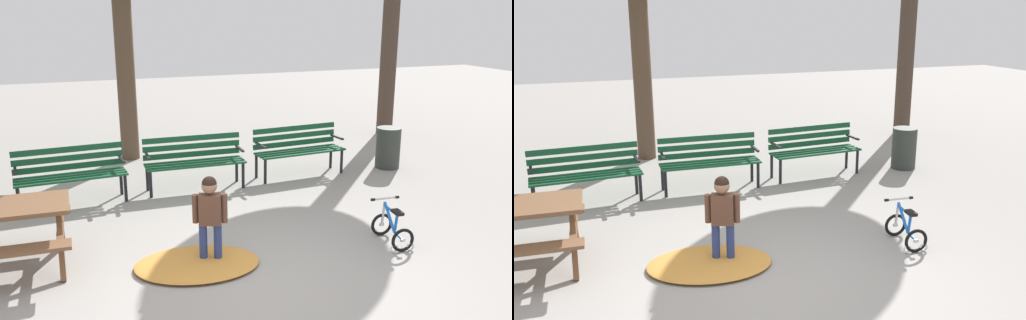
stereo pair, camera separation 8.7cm
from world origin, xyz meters
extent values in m
plane|color=gray|center=(0.00, 0.00, 0.00)|extent=(36.00, 36.00, 0.00)
cube|color=brown|center=(-1.94, 1.07, 0.36)|extent=(0.08, 0.57, 0.76)
cube|color=brown|center=(-1.93, 1.57, 0.36)|extent=(0.08, 0.57, 0.76)
cube|color=brown|center=(-1.93, 1.32, 0.42)|extent=(0.11, 1.10, 0.04)
cube|color=#144728|center=(-1.73, 3.47, 0.44)|extent=(1.60, 0.16, 0.03)
cube|color=#144728|center=(-1.73, 3.35, 0.44)|extent=(1.60, 0.16, 0.03)
cube|color=#144728|center=(-1.72, 3.23, 0.44)|extent=(1.60, 0.16, 0.03)
cube|color=#144728|center=(-1.71, 3.11, 0.44)|extent=(1.60, 0.16, 0.03)
cube|color=#144728|center=(-1.74, 3.51, 0.54)|extent=(1.60, 0.14, 0.09)
cube|color=#144728|center=(-1.74, 3.51, 0.67)|extent=(1.60, 0.14, 0.09)
cube|color=#144728|center=(-1.74, 3.51, 0.81)|extent=(1.60, 0.14, 0.09)
cylinder|color=black|center=(-0.96, 3.18, 0.22)|extent=(0.05, 0.05, 0.44)
cylinder|color=black|center=(-0.99, 3.54, 0.22)|extent=(0.05, 0.05, 0.44)
cube|color=black|center=(-0.98, 3.36, 0.62)|extent=(0.06, 0.40, 0.03)
cylinder|color=black|center=(-2.46, 3.09, 0.22)|extent=(0.05, 0.05, 0.44)
cylinder|color=black|center=(-2.48, 3.45, 0.22)|extent=(0.05, 0.05, 0.44)
cube|color=black|center=(-2.47, 3.27, 0.62)|extent=(0.06, 0.40, 0.03)
cube|color=#144728|center=(0.18, 3.54, 0.44)|extent=(1.60, 0.11, 0.03)
cube|color=#144728|center=(0.18, 3.42, 0.44)|extent=(1.60, 0.11, 0.03)
cube|color=#144728|center=(0.18, 3.30, 0.44)|extent=(1.60, 0.11, 0.03)
cube|color=#144728|center=(0.17, 3.18, 0.44)|extent=(1.60, 0.11, 0.03)
cube|color=#144728|center=(0.18, 3.58, 0.54)|extent=(1.60, 0.09, 0.09)
cube|color=#144728|center=(0.18, 3.58, 0.67)|extent=(1.60, 0.09, 0.09)
cube|color=#144728|center=(0.18, 3.58, 0.81)|extent=(1.60, 0.09, 0.09)
cylinder|color=black|center=(0.92, 3.18, 0.22)|extent=(0.05, 0.05, 0.44)
cylinder|color=black|center=(0.93, 3.54, 0.22)|extent=(0.05, 0.05, 0.44)
cube|color=black|center=(0.93, 3.36, 0.62)|extent=(0.05, 0.40, 0.03)
cylinder|color=black|center=(-0.58, 3.22, 0.22)|extent=(0.05, 0.05, 0.44)
cylinder|color=black|center=(-0.57, 3.58, 0.22)|extent=(0.05, 0.05, 0.44)
cube|color=black|center=(-0.57, 3.40, 0.62)|extent=(0.05, 0.40, 0.03)
cube|color=#144728|center=(2.06, 3.65, 0.44)|extent=(1.60, 0.18, 0.03)
cube|color=#144728|center=(2.07, 3.53, 0.44)|extent=(1.60, 0.18, 0.03)
cube|color=#144728|center=(2.08, 3.41, 0.44)|extent=(1.60, 0.18, 0.03)
cube|color=#144728|center=(2.09, 3.29, 0.44)|extent=(1.60, 0.18, 0.03)
cube|color=#144728|center=(2.06, 3.69, 0.54)|extent=(1.60, 0.15, 0.09)
cube|color=#144728|center=(2.06, 3.69, 0.67)|extent=(1.60, 0.15, 0.09)
cube|color=#144728|center=(2.06, 3.69, 0.81)|extent=(1.60, 0.15, 0.09)
cylinder|color=black|center=(2.84, 3.36, 0.22)|extent=(0.05, 0.05, 0.44)
cylinder|color=black|center=(2.81, 3.72, 0.22)|extent=(0.05, 0.05, 0.44)
cube|color=black|center=(2.82, 3.54, 0.62)|extent=(0.07, 0.40, 0.03)
cylinder|color=black|center=(1.34, 3.26, 0.22)|extent=(0.05, 0.05, 0.44)
cylinder|color=black|center=(1.32, 3.62, 0.22)|extent=(0.05, 0.05, 0.44)
cube|color=black|center=(1.33, 3.44, 0.62)|extent=(0.07, 0.40, 0.03)
cylinder|color=navy|center=(-0.25, 0.69, 0.24)|extent=(0.09, 0.09, 0.48)
cube|color=black|center=(-0.25, 0.69, 0.03)|extent=(0.14, 0.18, 0.06)
cylinder|color=navy|center=(-0.41, 0.74, 0.24)|extent=(0.09, 0.09, 0.48)
cube|color=black|center=(-0.41, 0.74, 0.03)|extent=(0.14, 0.18, 0.06)
cube|color=brown|center=(-0.33, 0.71, 0.66)|extent=(0.28, 0.22, 0.35)
sphere|color=#996B4C|center=(-0.33, 0.71, 0.94)|extent=(0.18, 0.18, 0.18)
sphere|color=black|center=(-0.33, 0.71, 0.96)|extent=(0.17, 0.17, 0.17)
cylinder|color=brown|center=(-0.17, 0.66, 0.67)|extent=(0.07, 0.07, 0.33)
cylinder|color=brown|center=(-0.48, 0.77, 0.67)|extent=(0.07, 0.07, 0.33)
torus|color=black|center=(1.96, 0.71, 0.15)|extent=(0.30, 0.06, 0.30)
cylinder|color=silver|center=(1.96, 0.71, 0.15)|extent=(0.05, 0.04, 0.04)
torus|color=black|center=(1.93, 0.19, 0.15)|extent=(0.30, 0.06, 0.30)
cylinder|color=silver|center=(1.93, 0.19, 0.15)|extent=(0.05, 0.04, 0.04)
torus|color=white|center=(1.82, 0.20, 0.05)|extent=(0.11, 0.03, 0.11)
torus|color=white|center=(2.03, 0.18, 0.05)|extent=(0.11, 0.03, 0.11)
cylinder|color=blue|center=(1.95, 0.53, 0.32)|extent=(0.06, 0.31, 0.32)
cylinder|color=blue|center=(1.94, 0.37, 0.30)|extent=(0.04, 0.08, 0.27)
cylinder|color=blue|center=(1.93, 0.29, 0.16)|extent=(0.04, 0.20, 0.05)
cylinder|color=silver|center=(1.96, 0.69, 0.31)|extent=(0.04, 0.07, 0.32)
cylinder|color=blue|center=(1.95, 0.51, 0.42)|extent=(0.06, 0.32, 0.05)
cube|color=black|center=(1.94, 0.35, 0.45)|extent=(0.10, 0.18, 0.04)
cylinder|color=silver|center=(1.96, 0.67, 0.52)|extent=(0.34, 0.05, 0.02)
cylinder|color=black|center=(1.79, 0.68, 0.52)|extent=(0.05, 0.04, 0.04)
cylinder|color=black|center=(2.13, 0.66, 0.52)|extent=(0.05, 0.04, 0.04)
ellipsoid|color=#C68438|center=(-0.50, 0.67, 0.04)|extent=(1.56, 1.21, 0.07)
cylinder|color=#2D332D|center=(3.80, 3.38, 0.37)|extent=(0.44, 0.44, 0.75)
cylinder|color=brown|center=(-0.54, 5.68, 1.67)|extent=(0.35, 0.35, 3.34)
cylinder|color=#423328|center=(5.32, 5.82, 2.21)|extent=(0.37, 0.37, 4.42)
camera|label=1|loc=(-1.88, -4.97, 2.87)|focal=38.83mm
camera|label=2|loc=(-1.80, -5.00, 2.87)|focal=38.83mm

